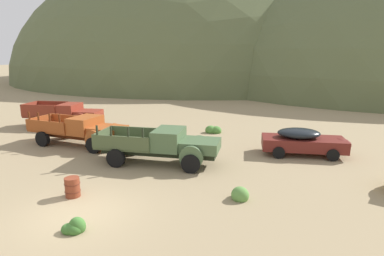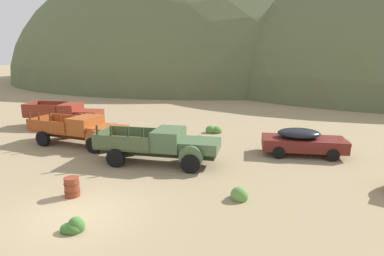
{
  "view_description": "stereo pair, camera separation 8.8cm",
  "coord_description": "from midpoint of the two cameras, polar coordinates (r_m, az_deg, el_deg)",
  "views": [
    {
      "loc": [
        7.98,
        -8.39,
        5.76
      ],
      "look_at": [
        1.08,
        8.3,
        1.59
      ],
      "focal_mm": 30.2,
      "sensor_mm": 36.0,
      "label": 1
    },
    {
      "loc": [
        8.06,
        -8.36,
        5.76
      ],
      "look_at": [
        1.08,
        8.3,
        1.59
      ],
      "focal_mm": 30.2,
      "sensor_mm": 36.0,
      "label": 2
    }
  ],
  "objects": [
    {
      "name": "hill_distant",
      "position": [
        83.0,
        1.69,
        9.02
      ],
      "size": [
        85.66,
        84.75,
        54.57
      ],
      "primitive_type": "ellipsoid",
      "color": "#56603D",
      "rests_on": "ground"
    },
    {
      "name": "hill_center",
      "position": [
        75.74,
        28.35,
        7.1
      ],
      "size": [
        70.89,
        78.91,
        45.36
      ],
      "primitive_type": "ellipsoid",
      "color": "#56603D",
      "rests_on": "ground"
    },
    {
      "name": "truck_oxide_orange",
      "position": [
        21.61,
        -18.31,
        -0.37
      ],
      "size": [
        6.51,
        2.57,
        2.16
      ],
      "rotation": [
        0.0,
        0.0,
        0.01
      ],
      "color": "#51220D",
      "rests_on": "ground"
    },
    {
      "name": "truck_rust_red",
      "position": [
        27.58,
        -20.77,
        2.25
      ],
      "size": [
        6.25,
        3.54,
        1.91
      ],
      "rotation": [
        0.0,
        0.0,
        0.24
      ],
      "color": "#42140D",
      "rests_on": "ground"
    },
    {
      "name": "oil_drum_by_truck",
      "position": [
        14.35,
        -20.27,
        -9.73
      ],
      "size": [
        0.64,
        0.64,
        0.82
      ],
      "color": "brown",
      "rests_on": "ground"
    },
    {
      "name": "truck_weathered_green",
      "position": [
        17.21,
        -4.33,
        -3.06
      ],
      "size": [
        6.78,
        3.36,
        2.16
      ],
      "rotation": [
        0.0,
        0.0,
        0.18
      ],
      "color": "#232B1B",
      "rests_on": "ground"
    },
    {
      "name": "bush_front_left",
      "position": [
        24.06,
        3.95,
        -0.42
      ],
      "size": [
        1.22,
        0.81,
        0.69
      ],
      "color": "#4C8438",
      "rests_on": "ground"
    },
    {
      "name": "ground_plane",
      "position": [
        12.95,
        -19.36,
        -14.19
      ],
      "size": [
        300.0,
        300.0,
        0.0
      ],
      "primitive_type": "plane",
      "color": "#998460"
    },
    {
      "name": "bush_between_trucks",
      "position": [
        13.48,
        8.51,
        -11.67
      ],
      "size": [
        0.76,
        0.74,
        0.7
      ],
      "color": "#5B8E42",
      "rests_on": "ground"
    },
    {
      "name": "car_oxblood",
      "position": [
        19.76,
        19.59,
        -2.24
      ],
      "size": [
        5.17,
        2.89,
        1.57
      ],
      "rotation": [
        0.0,
        0.0,
        0.23
      ],
      "color": "maroon",
      "rests_on": "ground"
    },
    {
      "name": "bush_front_right",
      "position": [
        11.84,
        -20.0,
        -16.16
      ],
      "size": [
        0.76,
        0.67,
        0.62
      ],
      "color": "#3D702D",
      "rests_on": "ground"
    }
  ]
}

